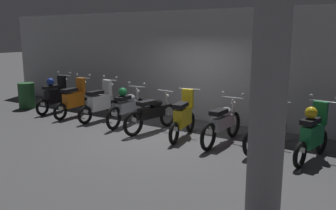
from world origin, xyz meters
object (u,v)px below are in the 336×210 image
(motorbike_slot_0, at_px, (56,95))
(motorbike_slot_3, at_px, (127,106))
(support_pillar, at_px, (268,111))
(motorbike_slot_2, at_px, (100,103))
(motorbike_slot_1, at_px, (75,100))
(motorbike_slot_5, at_px, (183,117))
(motorbike_slot_6, at_px, (222,123))
(motorbike_slot_8, at_px, (313,133))
(motorbike_slot_4, at_px, (152,113))
(trash_bin, at_px, (27,96))
(motorbike_slot_7, at_px, (267,128))

(motorbike_slot_0, relative_size, motorbike_slot_3, 0.86)
(motorbike_slot_3, relative_size, support_pillar, 0.60)
(motorbike_slot_2, height_order, motorbike_slot_3, motorbike_slot_2)
(motorbike_slot_3, bearing_deg, motorbike_slot_1, -176.73)
(motorbike_slot_5, relative_size, motorbike_slot_6, 0.85)
(motorbike_slot_2, bearing_deg, support_pillar, -28.84)
(motorbike_slot_6, xyz_separation_m, motorbike_slot_8, (2.02, -0.05, 0.08))
(motorbike_slot_2, height_order, motorbike_slot_4, motorbike_slot_2)
(motorbike_slot_2, distance_m, motorbike_slot_4, 2.02)
(motorbike_slot_3, bearing_deg, motorbike_slot_6, -2.99)
(motorbike_slot_5, bearing_deg, trash_bin, 179.27)
(motorbike_slot_0, bearing_deg, motorbike_slot_8, -1.35)
(motorbike_slot_5, relative_size, support_pillar, 0.52)
(motorbike_slot_5, bearing_deg, motorbike_slot_7, 6.94)
(motorbike_slot_3, distance_m, motorbike_slot_6, 3.02)
(motorbike_slot_7, xyz_separation_m, support_pillar, (1.07, -3.39, 1.12))
(motorbike_slot_0, xyz_separation_m, motorbike_slot_5, (5.03, -0.23, -0.04))
(motorbike_slot_3, xyz_separation_m, motorbike_slot_7, (4.03, 0.00, -0.04))
(motorbike_slot_6, height_order, motorbike_slot_7, motorbike_slot_6)
(motorbike_slot_1, relative_size, motorbike_slot_2, 1.00)
(motorbike_slot_4, relative_size, trash_bin, 2.20)
(motorbike_slot_3, bearing_deg, motorbike_slot_0, -179.72)
(motorbike_slot_6, height_order, support_pillar, support_pillar)
(motorbike_slot_2, height_order, motorbike_slot_7, motorbike_slot_2)
(motorbike_slot_7, relative_size, support_pillar, 0.60)
(motorbike_slot_1, bearing_deg, trash_bin, -178.81)
(motorbike_slot_0, distance_m, support_pillar, 8.86)
(motorbike_slot_0, relative_size, motorbike_slot_6, 0.86)
(motorbike_slot_4, height_order, motorbike_slot_5, motorbike_slot_5)
(motorbike_slot_3, distance_m, motorbike_slot_8, 5.04)
(motorbike_slot_6, height_order, trash_bin, motorbike_slot_6)
(motorbike_slot_3, relative_size, motorbike_slot_4, 1.00)
(motorbike_slot_2, distance_m, trash_bin, 3.35)
(motorbike_slot_6, xyz_separation_m, trash_bin, (-7.37, -0.01, -0.05))
(motorbike_slot_5, bearing_deg, motorbike_slot_4, 176.28)
(motorbike_slot_1, bearing_deg, motorbike_slot_5, -1.84)
(motorbike_slot_0, height_order, motorbike_slot_5, motorbike_slot_0)
(motorbike_slot_8, xyz_separation_m, trash_bin, (-9.39, 0.04, -0.13))
(motorbike_slot_6, bearing_deg, motorbike_slot_4, -179.39)
(motorbike_slot_7, distance_m, motorbike_slot_8, 1.03)
(motorbike_slot_0, distance_m, motorbike_slot_8, 8.06)
(motorbike_slot_3, xyz_separation_m, motorbike_slot_4, (1.01, -0.18, -0.04))
(motorbike_slot_1, xyz_separation_m, motorbike_slot_8, (7.05, -0.09, 0.04))
(motorbike_slot_0, bearing_deg, trash_bin, -173.62)
(motorbike_slot_0, height_order, motorbike_slot_4, motorbike_slot_0)
(motorbike_slot_3, relative_size, motorbike_slot_7, 1.00)
(motorbike_slot_5, height_order, motorbike_slot_8, motorbike_slot_8)
(motorbike_slot_1, height_order, trash_bin, motorbike_slot_1)
(trash_bin, bearing_deg, motorbike_slot_6, 0.04)
(motorbike_slot_1, distance_m, motorbike_slot_2, 1.01)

